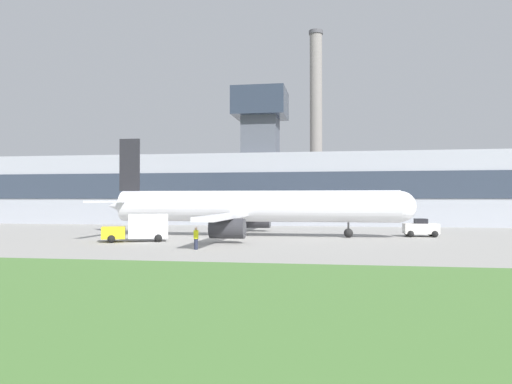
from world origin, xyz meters
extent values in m
plane|color=#999691|center=(0.00, 0.00, 0.00)|extent=(400.00, 400.00, 0.00)
cube|color=#9EA3AD|center=(0.00, 30.48, 5.40)|extent=(89.33, 10.93, 10.80)
cube|color=#2D3847|center=(0.00, 24.97, 5.94)|extent=(87.55, 0.16, 3.89)
cube|color=#4C515B|center=(-1.18, 30.48, 8.45)|extent=(5.48, 5.48, 16.90)
cube|color=#283342|center=(-1.18, 30.48, 19.09)|extent=(8.22, 8.22, 4.39)
cylinder|color=gray|center=(6.23, 62.23, 20.10)|extent=(2.70, 2.70, 40.20)
cylinder|color=#4C4C51|center=(6.23, 62.23, 40.61)|extent=(3.11, 3.11, 0.81)
cylinder|color=white|center=(2.42, 3.90, 3.17)|extent=(29.34, 3.25, 3.25)
sphere|color=white|center=(17.09, 3.90, 3.17)|extent=(3.09, 3.09, 3.09)
cone|color=white|center=(-12.25, 3.90, 3.17)|extent=(3.58, 3.09, 3.09)
cube|color=#232328|center=(-11.56, 3.90, 7.65)|extent=(2.28, 0.24, 5.71)
cube|color=white|center=(-11.76, -0.58, 3.65)|extent=(0.81, 8.96, 0.20)
cube|color=white|center=(-11.76, 8.38, 3.65)|extent=(0.81, 8.96, 0.20)
cube|color=white|center=(0.96, -4.22, 2.35)|extent=(1.79, 14.93, 0.36)
cube|color=white|center=(0.96, 12.01, 2.35)|extent=(1.79, 14.93, 0.36)
cylinder|color=#333338|center=(1.26, -4.45, 1.30)|extent=(3.09, 1.80, 1.80)
cylinder|color=#333338|center=(1.26, 12.24, 1.30)|extent=(3.09, 1.80, 1.80)
cylinder|color=#59595B|center=(11.96, 3.90, 1.41)|extent=(0.20, 0.20, 1.89)
sphere|color=black|center=(11.96, 3.90, 0.46)|extent=(0.93, 0.93, 0.93)
cylinder|color=#59595B|center=(-0.51, 1.67, 1.41)|extent=(0.20, 0.20, 1.89)
sphere|color=black|center=(-0.51, 1.67, 0.46)|extent=(0.93, 0.93, 0.93)
cylinder|color=#59595B|center=(-0.51, 6.13, 1.41)|extent=(0.20, 0.20, 1.89)
sphere|color=black|center=(-0.51, 6.13, 0.46)|extent=(0.93, 0.93, 0.93)
cube|color=white|center=(19.42, 6.38, 0.84)|extent=(3.53, 2.10, 1.06)
cube|color=black|center=(19.42, 6.38, 1.62)|extent=(1.27, 1.42, 0.50)
sphere|color=black|center=(20.66, 5.51, 0.34)|extent=(0.69, 0.69, 0.69)
sphere|color=black|center=(20.58, 7.36, 0.34)|extent=(0.69, 0.69, 0.69)
sphere|color=black|center=(18.26, 5.40, 0.34)|extent=(0.69, 0.69, 0.69)
sphere|color=black|center=(18.17, 7.25, 0.34)|extent=(0.69, 0.69, 0.69)
cube|color=yellow|center=(-9.24, -4.94, 0.85)|extent=(2.63, 2.55, 1.07)
cube|color=silver|center=(-6.39, -3.75, 1.42)|extent=(3.98, 3.12, 2.20)
sphere|color=black|center=(-9.72, -4.16, 0.35)|extent=(0.70, 0.70, 0.70)
sphere|color=black|center=(-9.02, -5.83, 0.35)|extent=(0.70, 0.70, 0.70)
sphere|color=black|center=(-5.93, -2.58, 0.35)|extent=(0.70, 0.70, 0.70)
sphere|color=black|center=(-5.23, -4.24, 0.35)|extent=(0.70, 0.70, 0.70)
cylinder|color=#23283D|center=(0.09, -10.32, 0.42)|extent=(0.32, 0.32, 0.83)
cylinder|color=yellow|center=(0.09, -10.32, 1.16)|extent=(0.41, 0.41, 0.66)
sphere|color=tan|center=(0.09, -10.32, 1.61)|extent=(0.23, 0.23, 0.23)
camera|label=1|loc=(10.90, -47.56, 3.87)|focal=35.00mm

